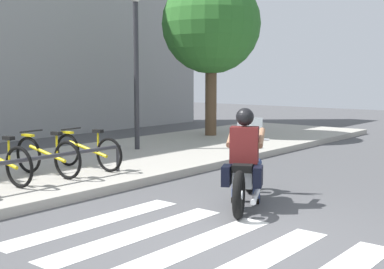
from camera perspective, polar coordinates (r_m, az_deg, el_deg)
ground_plane at (r=6.17m, az=1.92°, el=-11.50°), size 48.00×48.00×0.00m
crosswalk_stripe_1 at (r=5.46m, az=6.44°, el=-13.95°), size 2.80×0.40×0.01m
crosswalk_stripe_2 at (r=5.90m, az=-0.26°, el=-12.32°), size 2.80×0.40×0.01m
crosswalk_stripe_3 at (r=6.41m, az=-5.90°, el=-10.80°), size 2.80×0.40×0.01m
crosswalk_stripe_4 at (r=6.98m, az=-10.61°, el=-9.43°), size 2.80×0.40×0.01m
motorcycle at (r=7.72m, az=5.90°, el=-4.30°), size 2.03×1.14×1.24m
rider at (r=7.58m, az=5.84°, el=-1.67°), size 0.76×0.71×1.45m
bicycle_2 at (r=8.90m, az=-20.37°, el=-2.91°), size 0.48×1.62×0.80m
bicycle_3 at (r=9.38m, az=-15.65°, el=-2.28°), size 0.48×1.68×0.80m
bicycle_4 at (r=9.92m, az=-11.42°, el=-1.77°), size 0.48×1.72×0.76m
bike_rack at (r=8.42m, az=-18.47°, el=-2.96°), size 4.19×0.07×0.49m
street_lamp at (r=12.38m, az=-6.17°, el=8.67°), size 0.28×0.28×3.88m
tree_near_rack at (r=15.31m, az=2.12°, el=11.97°), size 2.87×2.87×4.82m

